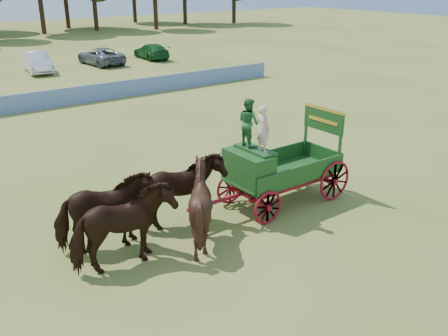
# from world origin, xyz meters

# --- Properties ---
(ground) EXTENTS (160.00, 160.00, 0.00)m
(ground) POSITION_xyz_m (0.00, 0.00, 0.00)
(ground) COLOR olive
(ground) RESTS_ON ground
(horse_lead_left) EXTENTS (2.75, 1.37, 2.27)m
(horse_lead_left) POSITION_xyz_m (-8.43, -0.01, 1.13)
(horse_lead_left) COLOR black
(horse_lead_left) RESTS_ON ground
(horse_lead_right) EXTENTS (2.90, 1.80, 2.27)m
(horse_lead_right) POSITION_xyz_m (-8.43, 1.09, 1.13)
(horse_lead_right) COLOR black
(horse_lead_right) RESTS_ON ground
(horse_wheel_left) EXTENTS (2.42, 2.24, 2.27)m
(horse_wheel_left) POSITION_xyz_m (-6.03, -0.01, 1.14)
(horse_wheel_left) COLOR black
(horse_wheel_left) RESTS_ON ground
(horse_wheel_right) EXTENTS (2.84, 1.61, 2.27)m
(horse_wheel_right) POSITION_xyz_m (-6.03, 1.09, 1.13)
(horse_wheel_right) COLOR black
(horse_wheel_right) RESTS_ON ground
(farm_dray) EXTENTS (5.99, 2.00, 3.68)m
(farm_dray) POSITION_xyz_m (-3.06, 0.57, 1.60)
(farm_dray) COLOR maroon
(farm_dray) RESTS_ON ground
(sponsor_banner) EXTENTS (26.00, 0.08, 1.05)m
(sponsor_banner) POSITION_xyz_m (-1.00, 18.00, 0.53)
(sponsor_banner) COLOR #1B4597
(sponsor_banner) RESTS_ON ground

